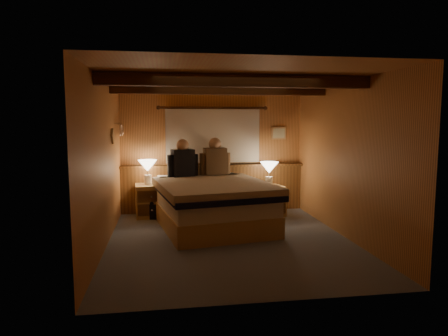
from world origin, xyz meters
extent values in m
plane|color=#4E545C|center=(0.00, 0.00, 0.00)|extent=(4.20, 4.20, 0.00)
plane|color=#B68244|center=(0.00, 0.00, 2.40)|extent=(4.20, 4.20, 0.00)
plane|color=#CF894A|center=(0.00, 2.10, 1.20)|extent=(3.60, 0.00, 3.60)
plane|color=#CF894A|center=(-1.80, 0.00, 1.20)|extent=(0.00, 4.20, 4.20)
plane|color=#CF894A|center=(1.80, 0.00, 1.20)|extent=(0.00, 4.20, 4.20)
plane|color=#CF894A|center=(0.00, -2.10, 1.20)|extent=(3.60, 0.00, 3.60)
cube|color=brown|center=(0.00, 2.04, 0.45)|extent=(3.60, 0.12, 0.90)
cube|color=brown|center=(0.00, 1.98, 0.92)|extent=(3.60, 0.22, 0.04)
cylinder|color=#472911|center=(0.00, 2.02, 2.05)|extent=(2.10, 0.05, 0.05)
sphere|color=#472911|center=(-1.05, 2.02, 2.05)|extent=(0.08, 0.08, 0.08)
sphere|color=#472911|center=(1.05, 2.02, 2.05)|extent=(0.08, 0.08, 0.08)
cube|color=silver|center=(0.00, 2.03, 1.50)|extent=(1.85, 0.08, 1.05)
cube|color=#472911|center=(0.00, -0.60, 2.31)|extent=(3.60, 0.15, 0.16)
cube|color=#472911|center=(0.00, 0.90, 2.31)|extent=(3.60, 0.15, 0.16)
cylinder|color=silver|center=(-1.74, 1.60, 1.75)|extent=(0.03, 0.55, 0.03)
torus|color=silver|center=(-1.71, 1.45, 1.63)|extent=(0.01, 0.21, 0.21)
torus|color=silver|center=(-1.71, 1.68, 1.63)|extent=(0.01, 0.21, 0.21)
cube|color=tan|center=(1.35, 2.08, 1.55)|extent=(0.30, 0.03, 0.25)
cube|color=#EEE1C4|center=(1.35, 2.06, 1.55)|extent=(0.24, 0.01, 0.19)
cube|color=tan|center=(-0.17, 0.87, 0.17)|extent=(2.02, 2.47, 0.33)
cube|color=silver|center=(-0.17, 0.87, 0.46)|extent=(1.97, 2.42, 0.27)
cube|color=black|center=(-0.12, 0.60, 0.63)|extent=(2.00, 2.04, 0.09)
cube|color=tan|center=(-0.15, 0.74, 0.71)|extent=(2.08, 2.27, 0.13)
cube|color=silver|center=(-0.73, 1.65, 0.69)|extent=(0.72, 0.49, 0.18)
cube|color=silver|center=(0.09, 1.80, 0.69)|extent=(0.72, 0.49, 0.18)
cube|color=tan|center=(-1.22, 1.73, 0.31)|extent=(0.60, 0.55, 0.61)
cube|color=brown|center=(-1.20, 1.49, 0.43)|extent=(0.50, 0.06, 0.21)
cube|color=brown|center=(-1.20, 1.49, 0.18)|extent=(0.50, 0.06, 0.21)
cylinder|color=silver|center=(-1.20, 1.49, 0.43)|extent=(0.03, 0.03, 0.03)
cylinder|color=silver|center=(-1.20, 1.49, 0.18)|extent=(0.03, 0.03, 0.03)
cube|color=tan|center=(1.00, 1.48, 0.28)|extent=(0.60, 0.56, 0.57)
cube|color=brown|center=(1.05, 1.26, 0.40)|extent=(0.46, 0.12, 0.20)
cube|color=brown|center=(1.05, 1.26, 0.17)|extent=(0.46, 0.12, 0.20)
cylinder|color=silver|center=(1.05, 1.26, 0.40)|extent=(0.04, 0.04, 0.03)
cylinder|color=silver|center=(1.05, 1.26, 0.17)|extent=(0.04, 0.04, 0.03)
cylinder|color=silver|center=(-1.27, 1.76, 0.70)|extent=(0.14, 0.14, 0.18)
cylinder|color=silver|center=(-1.27, 1.76, 0.82)|extent=(0.02, 0.02, 0.10)
cone|color=#FFE9C6|center=(-1.27, 1.76, 0.96)|extent=(0.35, 0.35, 0.21)
cylinder|color=silver|center=(1.01, 1.52, 0.66)|extent=(0.14, 0.14, 0.17)
cylinder|color=silver|center=(1.01, 1.52, 0.77)|extent=(0.02, 0.02, 0.10)
cone|color=#FFE9C6|center=(1.01, 1.52, 0.92)|extent=(0.35, 0.35, 0.21)
cube|color=black|center=(-0.62, 1.61, 1.01)|extent=(0.45, 0.34, 0.53)
cylinder|color=black|center=(-0.84, 1.54, 0.96)|extent=(0.13, 0.13, 0.42)
cylinder|color=black|center=(-0.39, 1.67, 0.96)|extent=(0.13, 0.13, 0.42)
sphere|color=tan|center=(-0.62, 1.61, 1.35)|extent=(0.23, 0.23, 0.23)
cube|color=#4F361F|center=(0.00, 1.75, 1.01)|extent=(0.45, 0.31, 0.54)
cylinder|color=#4F361F|center=(-0.23, 1.70, 0.97)|extent=(0.13, 0.13, 0.43)
cylinder|color=#4F361F|center=(0.24, 1.79, 0.97)|extent=(0.13, 0.13, 0.43)
sphere|color=tan|center=(0.00, 1.75, 1.36)|extent=(0.24, 0.24, 0.24)
cube|color=black|center=(-1.19, 1.61, 0.14)|extent=(0.48, 0.31, 0.28)
cylinder|color=black|center=(-1.19, 1.61, 0.30)|extent=(0.09, 0.28, 0.07)
camera|label=1|loc=(-0.96, -5.77, 1.79)|focal=32.00mm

